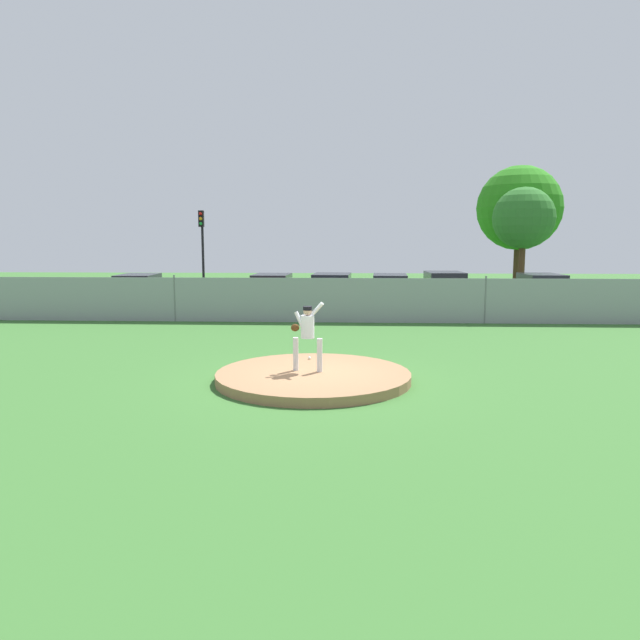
# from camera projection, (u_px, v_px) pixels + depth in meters

# --- Properties ---
(ground_plane) EXTENTS (80.00, 80.00, 0.00)m
(ground_plane) POSITION_uv_depth(u_px,v_px,m) (324.00, 339.00, 19.73)
(ground_plane) COLOR #386B2D
(asphalt_strip) EXTENTS (44.00, 7.00, 0.01)m
(asphalt_strip) POSITION_uv_depth(u_px,v_px,m) (331.00, 309.00, 28.14)
(asphalt_strip) COLOR #2B2B2D
(asphalt_strip) RESTS_ON ground_plane
(pitchers_mound) EXTENTS (4.61, 4.61, 0.22)m
(pitchers_mound) POSITION_uv_depth(u_px,v_px,m) (313.00, 377.00, 13.77)
(pitchers_mound) COLOR #99704C
(pitchers_mound) RESTS_ON ground_plane
(pitcher_youth) EXTENTS (0.79, 0.32, 1.66)m
(pitcher_youth) POSITION_uv_depth(u_px,v_px,m) (307.00, 331.00, 13.73)
(pitcher_youth) COLOR silver
(pitcher_youth) RESTS_ON pitchers_mound
(baseball) EXTENTS (0.07, 0.07, 0.07)m
(baseball) POSITION_uv_depth(u_px,v_px,m) (309.00, 358.00, 15.22)
(baseball) COLOR white
(baseball) RESTS_ON pitchers_mound
(chainlink_fence) EXTENTS (31.58, 0.07, 1.91)m
(chainlink_fence) POSITION_uv_depth(u_px,v_px,m) (328.00, 300.00, 23.56)
(chainlink_fence) COLOR gray
(chainlink_fence) RESTS_ON ground_plane
(parked_car_red) EXTENTS (1.97, 4.37, 1.73)m
(parked_car_red) POSITION_uv_depth(u_px,v_px,m) (272.00, 293.00, 27.69)
(parked_car_red) COLOR #A81919
(parked_car_red) RESTS_ON ground_plane
(parked_car_slate) EXTENTS (1.97, 4.50, 1.70)m
(parked_car_slate) POSITION_uv_depth(u_px,v_px,m) (390.00, 293.00, 28.00)
(parked_car_slate) COLOR slate
(parked_car_slate) RESTS_ON ground_plane
(parked_car_navy) EXTENTS (2.15, 4.42, 1.73)m
(parked_car_navy) POSITION_uv_depth(u_px,v_px,m) (332.00, 292.00, 28.09)
(parked_car_navy) COLOR #161E4C
(parked_car_navy) RESTS_ON ground_plane
(parked_car_burgundy) EXTENTS (2.14, 4.72, 1.65)m
(parked_car_burgundy) POSITION_uv_depth(u_px,v_px,m) (138.00, 292.00, 28.93)
(parked_car_burgundy) COLOR maroon
(parked_car_burgundy) RESTS_ON ground_plane
(parked_car_champagne) EXTENTS (1.96, 4.51, 1.81)m
(parked_car_champagne) POSITION_uv_depth(u_px,v_px,m) (444.00, 291.00, 28.24)
(parked_car_champagne) COLOR tan
(parked_car_champagne) RESTS_ON ground_plane
(parked_car_silver) EXTENTS (1.91, 4.67, 1.73)m
(parked_car_silver) POSITION_uv_depth(u_px,v_px,m) (541.00, 293.00, 27.80)
(parked_car_silver) COLOR #B7BABF
(parked_car_silver) RESTS_ON ground_plane
(traffic_cone_orange) EXTENTS (0.40, 0.40, 0.55)m
(traffic_cone_orange) POSITION_uv_depth(u_px,v_px,m) (230.00, 302.00, 29.19)
(traffic_cone_orange) COLOR orange
(traffic_cone_orange) RESTS_ON asphalt_strip
(traffic_light_near) EXTENTS (0.28, 0.46, 4.96)m
(traffic_light_near) POSITION_uv_depth(u_px,v_px,m) (202.00, 239.00, 32.52)
(traffic_light_near) COLOR black
(traffic_light_near) RESTS_ON ground_plane
(tree_leaning_west) EXTENTS (3.61, 3.61, 6.43)m
(tree_leaning_west) POSITION_uv_depth(u_px,v_px,m) (524.00, 218.00, 34.19)
(tree_leaning_west) COLOR #4C331E
(tree_leaning_west) RESTS_ON ground_plane
(tree_tall_centre) EXTENTS (5.33, 5.33, 8.03)m
(tree_tall_centre) POSITION_uv_depth(u_px,v_px,m) (519.00, 208.00, 37.00)
(tree_tall_centre) COLOR #4C331E
(tree_tall_centre) RESTS_ON ground_plane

